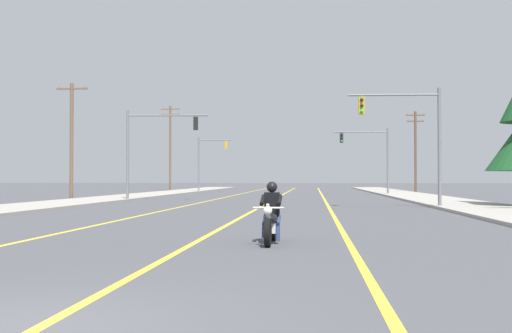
{
  "coord_description": "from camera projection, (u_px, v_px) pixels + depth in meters",
  "views": [
    {
      "loc": [
        3.09,
        -6.24,
        1.54
      ],
      "look_at": [
        0.84,
        18.78,
        2.01
      ],
      "focal_mm": 44.34,
      "sensor_mm": 36.0,
      "label": 1
    }
  ],
  "objects": [
    {
      "name": "traffic_signal_near_right",
      "position": [
        413.0,
        129.0,
        32.51
      ],
      "size": [
        4.77,
        0.48,
        6.2
      ],
      "color": "slate",
      "rests_on": "ground"
    },
    {
      "name": "utility_pole_left_near",
      "position": [
        72.0,
        138.0,
        46.26
      ],
      "size": [
        2.34,
        0.26,
        8.52
      ],
      "color": "brown",
      "rests_on": "ground"
    },
    {
      "name": "sidewalk_kerb_right",
      "position": [
        430.0,
        199.0,
        45.27
      ],
      "size": [
        4.4,
        110.0,
        0.14
      ],
      "primitive_type": "cube",
      "color": "#9E998E",
      "rests_on": "ground"
    },
    {
      "name": "utility_pole_left_far",
      "position": [
        170.0,
        145.0,
        77.98
      ],
      "size": [
        2.35,
        0.26,
        10.49
      ],
      "color": "brown",
      "rests_on": "ground"
    },
    {
      "name": "traffic_signal_mid_left",
      "position": [
        208.0,
        156.0,
        71.54
      ],
      "size": [
        3.8,
        0.46,
        6.2
      ],
      "color": "slate",
      "rests_on": "ground"
    },
    {
      "name": "lane_stripe_right",
      "position": [
        323.0,
        197.0,
        50.92
      ],
      "size": [
        0.16,
        100.0,
        0.01
      ],
      "primitive_type": "cube",
      "color": "yellow",
      "rests_on": "ground"
    },
    {
      "name": "ground_plane",
      "position": [
        10.0,
        328.0,
        6.46
      ],
      "size": [
        400.0,
        400.0,
        0.0
      ],
      "primitive_type": "plane",
      "color": "#47474C"
    },
    {
      "name": "lane_stripe_left",
      "position": [
        226.0,
        197.0,
        51.63
      ],
      "size": [
        0.16,
        100.0,
        0.01
      ],
      "primitive_type": "cube",
      "color": "yellow",
      "rests_on": "ground"
    },
    {
      "name": "traffic_signal_near_left",
      "position": [
        151.0,
        140.0,
        43.32
      ],
      "size": [
        5.6,
        0.62,
        6.2
      ],
      "color": "slate",
      "rests_on": "ground"
    },
    {
      "name": "sidewalk_kerb_left",
      "position": [
        118.0,
        198.0,
        47.32
      ],
      "size": [
        4.4,
        110.0,
        0.14
      ],
      "primitive_type": "cube",
      "color": "#9E998E",
      "rests_on": "ground"
    },
    {
      "name": "lane_stripe_center",
      "position": [
        278.0,
        197.0,
        51.25
      ],
      "size": [
        0.16,
        100.0,
        0.01
      ],
      "primitive_type": "cube",
      "color": "yellow",
      "rests_on": "ground"
    },
    {
      "name": "utility_pole_right_far",
      "position": [
        416.0,
        149.0,
        67.3
      ],
      "size": [
        1.99,
        0.26,
        8.68
      ],
      "color": "brown",
      "rests_on": "ground"
    },
    {
      "name": "traffic_signal_mid_right",
      "position": [
        372.0,
        151.0,
        58.63
      ],
      "size": [
        5.12,
        0.61,
        6.2
      ],
      "color": "slate",
      "rests_on": "ground"
    },
    {
      "name": "motorcycle_with_rider",
      "position": [
        271.0,
        219.0,
        14.91
      ],
      "size": [
        0.7,
        2.19,
        1.46
      ],
      "color": "black",
      "rests_on": "ground"
    }
  ]
}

